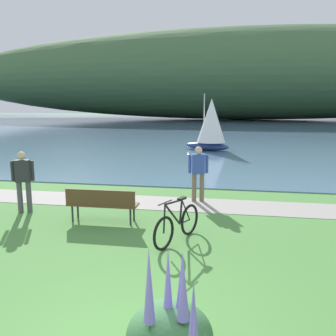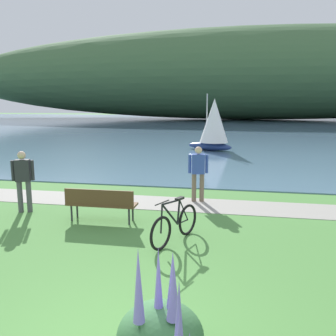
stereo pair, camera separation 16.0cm
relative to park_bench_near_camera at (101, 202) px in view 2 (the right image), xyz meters
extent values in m
cube|color=#5B7F9E|center=(1.90, 43.97, -0.50)|extent=(180.00, 80.00, 0.04)
ellipsoid|color=#42663D|center=(5.33, 60.78, 7.74)|extent=(119.62, 28.00, 16.44)
cube|color=#A39E93|center=(1.90, 1.96, -0.52)|extent=(60.00, 1.50, 0.01)
cube|color=brown|center=(0.00, 0.08, -0.07)|extent=(1.80, 0.49, 0.05)
cube|color=brown|center=(0.00, -0.13, 0.15)|extent=(1.80, 0.05, 0.40)
cylinder|color=#2D2D33|center=(-0.77, 0.24, -0.30)|extent=(0.05, 0.05, 0.45)
cylinder|color=#2D2D33|center=(0.76, 0.25, -0.30)|extent=(0.05, 0.05, 0.45)
cylinder|color=#2D2D33|center=(-0.76, -0.09, -0.30)|extent=(0.05, 0.05, 0.45)
cylinder|color=#2D2D33|center=(0.77, -0.08, -0.30)|extent=(0.05, 0.05, 0.45)
torus|color=black|center=(1.86, -1.45, -0.16)|extent=(0.35, 0.68, 0.72)
torus|color=black|center=(2.29, -0.49, -0.16)|extent=(0.35, 0.68, 0.72)
cylinder|color=black|center=(2.00, -1.14, 0.15)|extent=(0.29, 0.57, 0.61)
cylinder|color=black|center=(2.01, -1.11, 0.41)|extent=(0.31, 0.62, 0.09)
cylinder|color=black|center=(2.13, -0.84, 0.12)|extent=(0.09, 0.13, 0.54)
cylinder|color=black|center=(2.20, -0.69, -0.15)|extent=(0.20, 0.40, 0.05)
cylinder|color=black|center=(2.22, -0.65, 0.11)|extent=(0.18, 0.35, 0.56)
cylinder|color=black|center=(1.87, -1.43, 0.14)|extent=(0.07, 0.09, 0.60)
cube|color=black|center=(2.15, -0.81, 0.42)|extent=(0.19, 0.26, 0.05)
cylinder|color=black|center=(1.88, -1.40, 0.48)|extent=(0.22, 0.45, 0.02)
cylinder|color=#72604C|center=(2.11, 2.32, -0.08)|extent=(0.14, 0.14, 0.88)
cylinder|color=#72604C|center=(2.35, 2.37, -0.08)|extent=(0.14, 0.14, 0.88)
cube|color=#334CA5|center=(2.23, 2.35, 0.66)|extent=(0.41, 0.28, 0.60)
sphere|color=beige|center=(2.23, 2.35, 1.08)|extent=(0.22, 0.22, 0.22)
cylinder|color=#334CA5|center=(1.97, 2.30, 0.66)|extent=(0.09, 0.09, 0.56)
cylinder|color=#334CA5|center=(2.49, 2.39, 0.66)|extent=(0.09, 0.09, 0.56)
cylinder|color=#4C4C51|center=(-2.51, 0.37, -0.08)|extent=(0.14, 0.14, 0.88)
cylinder|color=#4C4C51|center=(-2.28, 0.44, -0.08)|extent=(0.14, 0.14, 0.88)
cube|color=#2D2D33|center=(-2.39, 0.41, 0.66)|extent=(0.43, 0.33, 0.60)
sphere|color=beige|center=(-2.39, 0.41, 1.08)|extent=(0.22, 0.22, 0.22)
cylinder|color=#2D2D33|center=(-2.64, 0.33, 0.66)|extent=(0.09, 0.09, 0.56)
cylinder|color=#2D2D33|center=(-2.14, 0.49, 0.66)|extent=(0.09, 0.09, 0.56)
ellipsoid|color=#386B3D|center=(2.52, -4.65, -0.15)|extent=(1.00, 1.00, 0.73)
cylinder|color=#386B3D|center=(2.70, -4.82, 0.13)|extent=(0.02, 0.02, 0.12)
cone|color=#8470D1|center=(2.70, -4.82, 0.50)|extent=(0.14, 0.14, 0.63)
cylinder|color=#386B3D|center=(2.66, -4.62, 0.13)|extent=(0.02, 0.02, 0.12)
cone|color=#8470D1|center=(2.66, -4.62, 0.53)|extent=(0.14, 0.14, 0.69)
cylinder|color=#386B3D|center=(2.35, -4.93, 0.13)|extent=(0.02, 0.02, 0.12)
cone|color=#8470D1|center=(2.35, -4.93, 0.60)|extent=(0.13, 0.13, 0.83)
cylinder|color=#386B3D|center=(2.50, -4.65, 0.13)|extent=(0.02, 0.02, 0.12)
cone|color=#8470D1|center=(2.50, -4.65, 0.56)|extent=(0.10, 0.10, 0.75)
cone|color=#8470D1|center=(2.87, -5.55, 0.64)|extent=(0.12, 0.12, 0.80)
ellipsoid|color=navy|center=(1.75, 14.33, -0.22)|extent=(3.12, 1.99, 0.53)
cylinder|color=#B2B2B2|center=(1.53, 14.42, 1.56)|extent=(0.08, 0.08, 3.03)
cone|color=white|center=(2.01, 14.21, 1.41)|extent=(2.37, 2.37, 2.73)
camera|label=1|loc=(3.12, -8.22, 2.46)|focal=37.80mm
camera|label=2|loc=(3.28, -8.20, 2.46)|focal=37.80mm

